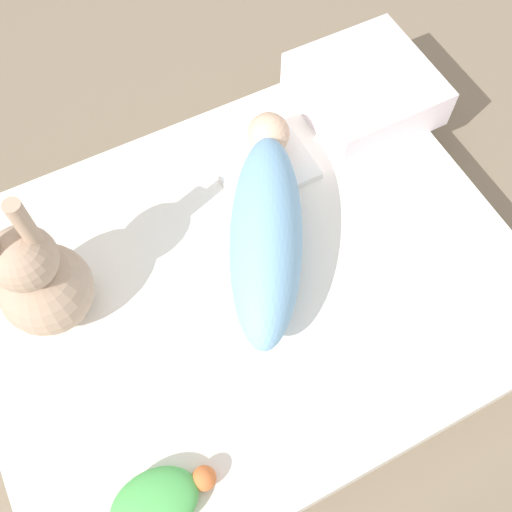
% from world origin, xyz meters
% --- Properties ---
extents(ground_plane, '(12.00, 12.00, 0.00)m').
position_xyz_m(ground_plane, '(0.00, 0.00, 0.00)').
color(ground_plane, '#7A6B56').
extents(bed_mattress, '(1.21, 0.95, 0.13)m').
position_xyz_m(bed_mattress, '(0.00, 0.00, 0.07)').
color(bed_mattress, white).
rests_on(bed_mattress, ground_plane).
extents(burp_cloth, '(0.23, 0.17, 0.02)m').
position_xyz_m(burp_cloth, '(0.17, 0.24, 0.14)').
color(burp_cloth, white).
rests_on(burp_cloth, bed_mattress).
extents(swaddled_baby, '(0.39, 0.56, 0.18)m').
position_xyz_m(swaddled_baby, '(0.07, 0.05, 0.22)').
color(swaddled_baby, '#7FB7E5').
rests_on(swaddled_baby, bed_mattress).
extents(pillow, '(0.32, 0.32, 0.11)m').
position_xyz_m(pillow, '(0.50, 0.31, 0.19)').
color(pillow, white).
rests_on(pillow, bed_mattress).
extents(bunny_plush, '(0.19, 0.19, 0.39)m').
position_xyz_m(bunny_plush, '(-0.39, 0.12, 0.27)').
color(bunny_plush, tan).
rests_on(bunny_plush, bed_mattress).
extents(turtle_plush, '(0.21, 0.12, 0.06)m').
position_xyz_m(turtle_plush, '(-0.35, -0.34, 0.16)').
color(turtle_plush, '#51B756').
rests_on(turtle_plush, bed_mattress).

